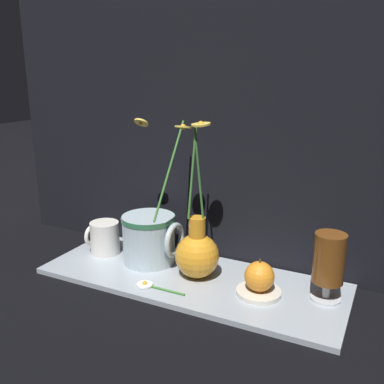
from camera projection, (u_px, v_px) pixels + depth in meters
ground_plane at (191, 281)px, 1.00m from camera, size 6.00×6.00×0.00m
shelf at (191, 279)px, 0.99m from camera, size 0.70×0.26×0.01m
backdrop_wall at (219, 35)px, 0.97m from camera, size 1.20×0.02×1.10m
vase_with_flowers at (197, 251)px, 0.98m from camera, size 0.21×0.14×0.36m
yellow_mug at (104, 238)px, 1.11m from camera, size 0.08×0.07×0.08m
ceramic_pitcher at (150, 237)px, 1.05m from camera, size 0.16×0.13×0.13m
tea_glass at (329, 261)px, 0.87m from camera, size 0.06×0.06×0.15m
saucer_plate at (259, 292)px, 0.91m from camera, size 0.10×0.10×0.01m
orange_fruit at (259, 276)px, 0.90m from camera, size 0.06×0.06×0.07m
loose_daisy at (150, 286)px, 0.94m from camera, size 0.12×0.04×0.01m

